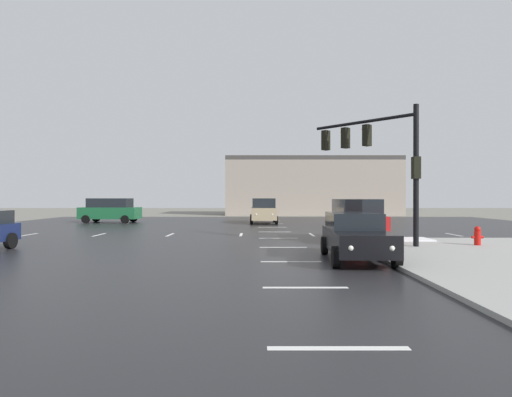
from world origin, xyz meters
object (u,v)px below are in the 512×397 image
at_px(traffic_signal_mast, 379,151).
at_px(fire_hydrant, 477,236).
at_px(sedan_black, 355,235).
at_px(suv_red, 356,219).
at_px(suv_green, 110,210).
at_px(suv_tan, 263,210).

bearing_deg(traffic_signal_mast, fire_hydrant, -144.73).
relative_size(sedan_black, suv_red, 0.95).
bearing_deg(suv_green, suv_tan, -179.87).
height_order(fire_hydrant, suv_green, suv_green).
height_order(suv_green, sedan_black, suv_green).
bearing_deg(sedan_black, fire_hydrant, 122.40).
height_order(fire_hydrant, suv_red, suv_red).
bearing_deg(suv_green, sedan_black, 129.84).
distance_m(suv_green, suv_tan, 12.82).
xyz_separation_m(fire_hydrant, suv_green, (-21.44, 17.73, 0.55)).
xyz_separation_m(fire_hydrant, suv_red, (-4.39, 2.92, 0.55)).
bearing_deg(sedan_black, suv_green, -140.73).
distance_m(fire_hydrant, sedan_black, 6.76).
height_order(traffic_signal_mast, sedan_black, traffic_signal_mast).
relative_size(fire_hydrant, suv_tan, 0.16).
bearing_deg(traffic_signal_mast, suv_green, 2.98).
bearing_deg(traffic_signal_mast, suv_tan, -26.70).
height_order(suv_green, suv_tan, same).
relative_size(traffic_signal_mast, suv_tan, 1.19).
xyz_separation_m(suv_green, suv_red, (17.05, -14.81, 0.00)).
xyz_separation_m(traffic_signal_mast, suv_tan, (-4.75, 16.20, -3.05)).
bearing_deg(sedan_black, traffic_signal_mast, 157.23).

